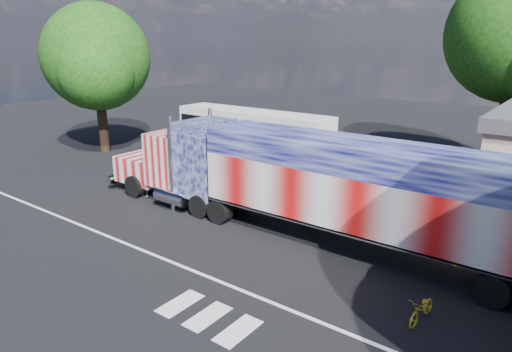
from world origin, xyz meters
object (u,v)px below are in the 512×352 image
Objects in this scene: semi_truck at (310,182)px; bicycle at (422,309)px; coach_bus at (253,135)px; tree_w_a at (97,58)px; woman at (144,182)px.

semi_truck reaches higher than bicycle.
coach_bus is at bearing 137.51° from semi_truck.
semi_truck is 2.07× the size of tree_w_a.
tree_w_a is (-10.24, -4.87, 5.10)m from coach_bus.
bicycle is 27.82m from tree_w_a.
tree_w_a is (-10.38, 4.94, 6.08)m from woman.
bicycle is 0.14× the size of tree_w_a.
semi_truck is at bearing -42.49° from coach_bus.
semi_truck is 9.89m from woman.
woman reaches higher than bicycle.
woman is at bearing 176.70° from bicycle.
coach_bus is at bearing 147.87° from bicycle.
tree_w_a reaches higher than bicycle.
semi_truck reaches higher than coach_bus.
woman is 15.84m from bicycle.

